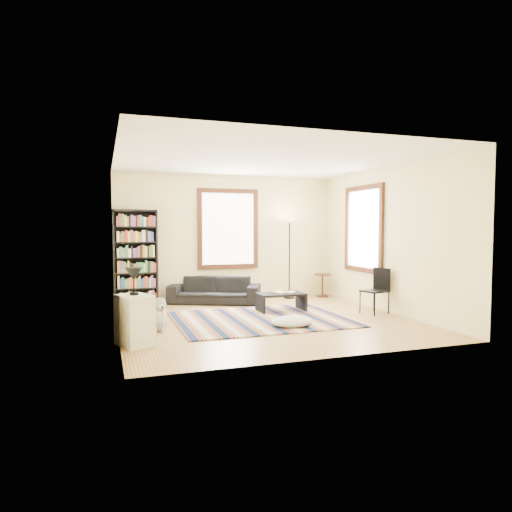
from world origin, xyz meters
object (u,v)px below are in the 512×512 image
object	(u,v)px
sofa	(215,290)
dog	(156,314)
coffee_table	(281,302)
floor_lamp	(289,258)
white_cabinet	(135,320)
bookshelf	(135,258)
floor_cushion	(292,321)
side_table	(322,285)
folding_chair	(374,291)

from	to	relation	value
sofa	dog	xyz separation A→B (m)	(-1.50, -2.33, -0.01)
coffee_table	dog	size ratio (longest dim) A/B	1.65
dog	floor_lamp	bearing A→B (deg)	25.86
coffee_table	white_cabinet	distance (m)	3.35
bookshelf	floor_cushion	xyz separation A→B (m)	(2.27, -3.00, -0.91)
floor_cushion	sofa	bearing A→B (deg)	103.29
side_table	white_cabinet	size ratio (longest dim) A/B	0.77
side_table	floor_cushion	bearing A→B (deg)	-125.25
bookshelf	floor_cushion	distance (m)	3.87
bookshelf	side_table	size ratio (longest dim) A/B	3.70
floor_cushion	floor_lamp	xyz separation A→B (m)	(1.14, 2.83, 0.84)
coffee_table	dog	xyz separation A→B (m)	(-2.49, -0.93, 0.09)
bookshelf	white_cabinet	world-z (taller)	bookshelf
bookshelf	dog	bearing A→B (deg)	-87.27
sofa	folding_chair	world-z (taller)	folding_chair
floor_lamp	dog	xyz separation A→B (m)	(-3.29, -2.43, -0.66)
floor_cushion	folding_chair	world-z (taller)	folding_chair
sofa	dog	bearing A→B (deg)	-98.08
folding_chair	bookshelf	bearing A→B (deg)	135.12
dog	sofa	bearing A→B (deg)	46.60
bookshelf	side_table	xyz separation A→B (m)	(4.25, -0.21, -0.73)
sofa	dog	world-z (taller)	sofa
sofa	folding_chair	xyz separation A→B (m)	(2.57, -2.17, 0.15)
floor_cushion	floor_lamp	bearing A→B (deg)	68.03
side_table	coffee_table	bearing A→B (deg)	-138.20
white_cabinet	side_table	bearing A→B (deg)	12.62
folding_chair	white_cabinet	distance (m)	4.55
side_table	folding_chair	bearing A→B (deg)	-91.28
coffee_table	side_table	size ratio (longest dim) A/B	1.67
floor_cushion	side_table	bearing A→B (deg)	54.75
folding_chair	floor_cushion	bearing A→B (deg)	-178.47
coffee_table	white_cabinet	xyz separation A→B (m)	(-2.86, -1.73, 0.17)
floor_cushion	side_table	distance (m)	3.43
floor_lamp	side_table	bearing A→B (deg)	-2.50
floor_cushion	bookshelf	bearing A→B (deg)	127.11
sofa	coffee_table	world-z (taller)	sofa
bookshelf	floor_lamp	xyz separation A→B (m)	(3.42, -0.17, -0.07)
bookshelf	coffee_table	size ratio (longest dim) A/B	2.22
coffee_table	white_cabinet	world-z (taller)	white_cabinet
floor_lamp	folding_chair	world-z (taller)	floor_lamp
folding_chair	dog	world-z (taller)	folding_chair
bookshelf	dog	world-z (taller)	bookshelf
coffee_table	folding_chair	world-z (taller)	folding_chair
bookshelf	sofa	bearing A→B (deg)	-9.42
bookshelf	dog	xyz separation A→B (m)	(0.12, -2.60, -0.73)
sofa	coffee_table	xyz separation A→B (m)	(0.99, -1.40, -0.10)
floor_lamp	folding_chair	bearing A→B (deg)	-70.98
sofa	floor_cushion	world-z (taller)	sofa
sofa	floor_cushion	distance (m)	2.82
side_table	folding_chair	xyz separation A→B (m)	(-0.05, -2.24, 0.16)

